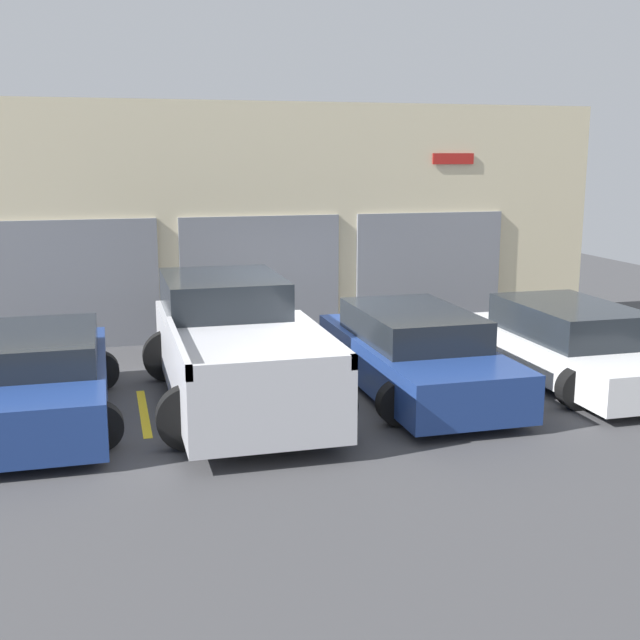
% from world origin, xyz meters
% --- Properties ---
extents(ground_plane, '(28.00, 28.00, 0.00)m').
position_xyz_m(ground_plane, '(0.00, 0.00, 0.00)').
color(ground_plane, '#3D3D3F').
extents(shophouse_building, '(13.93, 0.68, 4.60)m').
position_xyz_m(shophouse_building, '(-0.01, 3.28, 2.25)').
color(shophouse_building, beige).
rests_on(shophouse_building, ground).
extents(pickup_truck, '(2.58, 5.19, 1.71)m').
position_xyz_m(pickup_truck, '(-1.36, -1.03, 0.82)').
color(pickup_truck, silver).
rests_on(pickup_truck, ground).
extents(sedan_white, '(2.19, 4.63, 1.22)m').
position_xyz_m(sedan_white, '(4.09, -1.25, 0.57)').
color(sedan_white, white).
rests_on(sedan_white, ground).
extents(sedan_side, '(2.17, 4.63, 1.27)m').
position_xyz_m(sedan_side, '(1.36, -1.26, 0.60)').
color(sedan_side, navy).
rests_on(sedan_side, ground).
extents(van_right, '(2.14, 4.34, 1.23)m').
position_xyz_m(van_right, '(-4.09, -1.26, 0.59)').
color(van_right, navy).
rests_on(van_right, ground).
extents(parking_stripe_left, '(0.12, 2.20, 0.01)m').
position_xyz_m(parking_stripe_left, '(-2.73, -1.29, 0.00)').
color(parking_stripe_left, gold).
rests_on(parking_stripe_left, ground).
extents(parking_stripe_centre, '(0.12, 2.20, 0.01)m').
position_xyz_m(parking_stripe_centre, '(-0.00, -1.29, 0.00)').
color(parking_stripe_centre, gold).
rests_on(parking_stripe_centre, ground).
extents(parking_stripe_right, '(0.12, 2.20, 0.01)m').
position_xyz_m(parking_stripe_right, '(2.73, -1.29, 0.00)').
color(parking_stripe_right, gold).
rests_on(parking_stripe_right, ground).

